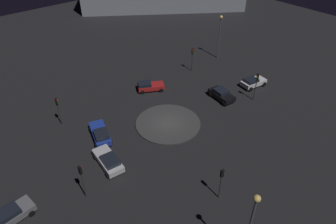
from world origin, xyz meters
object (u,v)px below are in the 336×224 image
Objects in this scene: car_silver at (108,161)px; traffic_light_north at (82,176)px; traffic_light_west at (221,178)px; streetlamp_southeast at (220,29)px; streetlamp_west at (251,222)px; car_blue at (100,134)px; traffic_light_southeast at (192,55)px; traffic_light_south at (256,82)px; traffic_light_northeast at (58,106)px; car_red at (149,86)px; car_grey at (9,216)px; car_black at (221,94)px; car_white at (253,82)px.

traffic_light_north is at bearing 125.35° from car_silver.
traffic_light_west is (-10.65, -5.94, 2.03)m from car_silver.
streetlamp_west is (-26.72, 26.41, 0.24)m from streetlamp_southeast.
car_blue is at bearing -13.89° from car_silver.
car_blue is 21.21m from streetlamp_west.
traffic_light_southeast is 12.01m from traffic_light_south.
traffic_light_southeast is 32.66m from streetlamp_west.
car_silver is 4.70m from car_blue.
traffic_light_southeast is 1.01× the size of traffic_light_northeast.
car_grey is at bearing -128.35° from car_red.
traffic_light_southeast reaches higher than traffic_light_west.
car_grey is 29.81m from car_black.
traffic_light_southeast reaches higher than car_black.
car_silver is 1.10× the size of traffic_light_north.
car_red is (8.52, 6.40, -0.06)m from car_black.
streetlamp_southeast reaches higher than car_red.
traffic_light_northeast is (10.16, 0.77, 2.09)m from car_silver.
traffic_light_south reaches higher than car_grey.
streetlamp_southeast is (12.62, -6.21, 2.24)m from traffic_light_south.
car_white is 29.67m from traffic_light_north.
car_blue is 12.37m from car_red.
traffic_light_west is at bearing 42.66° from traffic_light_south.
traffic_light_south is (-3.14, -3.34, 2.20)m from car_black.
car_blue is at bearing -27.93° from traffic_light_northeast.
traffic_light_west is 7.15m from streetlamp_west.
streetlamp_southeast reaches higher than car_white.
car_grey is 33.25m from traffic_light_south.
car_blue is at bearing 35.20° from traffic_light_north.
streetlamp_west is at bearing -58.37° from car_grey.
car_silver is 1.18× the size of traffic_light_northeast.
traffic_light_southeast is 0.48× the size of streetlamp_west.
car_white is (0.49, -36.07, 0.02)m from car_grey.
traffic_light_west is (-11.65, 13.32, 1.97)m from car_black.
traffic_light_southeast is 28.49m from traffic_light_north.
car_grey is at bearing 97.05° from car_silver.
traffic_light_northeast is (0.31, 22.64, -0.02)m from traffic_light_southeast.
car_white is (-9.26, -12.69, 0.04)m from car_red.
car_red is (9.51, -12.86, -0.01)m from car_silver.
traffic_light_northeast is (9.16, 20.03, 2.04)m from car_black.
streetlamp_southeast reaches higher than traffic_light_south.
car_silver is at bearing 46.29° from traffic_light_west.
traffic_light_northeast is at bearing 38.99° from car_blue.
streetlamp_west reaches higher than traffic_light_northeast.
traffic_light_northeast reaches higher than traffic_light_west.
car_white is at bearing 90.53° from car_black.
car_silver is 19.29m from car_black.
streetlamp_southeast is at bearing 32.46° from car_red.
car_black is at bearing -84.29° from car_blue.
car_white is 22.52m from traffic_light_west.
car_blue reaches higher than car_white.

